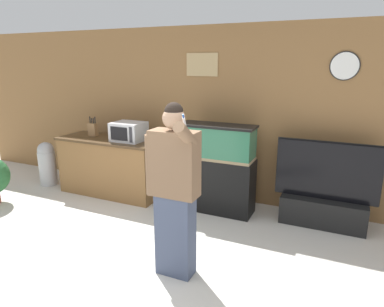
# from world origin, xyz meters

# --- Properties ---
(ground_plane) EXTENTS (18.00, 18.00, 0.00)m
(ground_plane) POSITION_xyz_m (0.00, 0.00, 0.00)
(ground_plane) COLOR beige
(wall_back_paneled) EXTENTS (10.00, 0.08, 2.60)m
(wall_back_paneled) POSITION_xyz_m (0.00, 2.75, 1.30)
(wall_back_paneled) COLOR olive
(wall_back_paneled) RESTS_ON ground_plane
(counter_island) EXTENTS (1.69, 0.67, 0.91)m
(counter_island) POSITION_xyz_m (-1.55, 2.16, 0.46)
(counter_island) COLOR brown
(counter_island) RESTS_ON ground_plane
(microwave) EXTENTS (0.47, 0.40, 0.28)m
(microwave) POSITION_xyz_m (-1.18, 2.16, 1.05)
(microwave) COLOR silver
(microwave) RESTS_ON counter_island
(knife_block) EXTENTS (0.15, 0.10, 0.32)m
(knife_block) POSITION_xyz_m (-1.93, 2.22, 1.02)
(knife_block) COLOR olive
(knife_block) RESTS_ON counter_island
(aquarium_on_stand) EXTENTS (1.07, 0.40, 1.25)m
(aquarium_on_stand) POSITION_xyz_m (0.22, 2.23, 0.63)
(aquarium_on_stand) COLOR black
(aquarium_on_stand) RESTS_ON ground_plane
(tv_on_stand) EXTENTS (1.28, 0.40, 1.12)m
(tv_on_stand) POSITION_xyz_m (1.66, 2.38, 0.33)
(tv_on_stand) COLOR black
(tv_on_stand) RESTS_ON ground_plane
(person_standing) EXTENTS (0.55, 0.41, 1.73)m
(person_standing) POSITION_xyz_m (0.39, 0.62, 0.90)
(person_standing) COLOR #424C66
(person_standing) RESTS_ON ground_plane
(trash_bin) EXTENTS (0.29, 0.29, 0.76)m
(trash_bin) POSITION_xyz_m (-2.82, 2.02, 0.39)
(trash_bin) COLOR #B7B7BC
(trash_bin) RESTS_ON ground_plane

